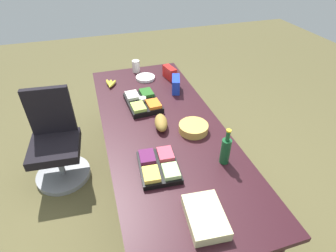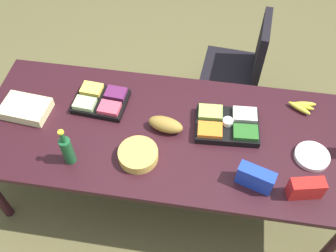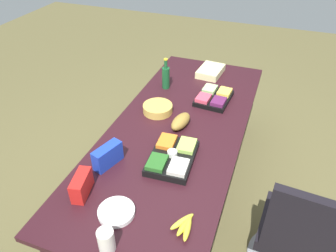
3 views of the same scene
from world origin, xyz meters
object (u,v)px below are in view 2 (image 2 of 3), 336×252
object	(u,v)px
conference_table	(167,137)
wine_bottle	(67,150)
bread_loaf	(166,125)
banana_bunch	(302,106)
paper_plate_stack	(312,156)
chip_bag_red	(306,188)
fruit_platter	(101,100)
sheet_cake	(26,109)
chip_bowl	(138,155)
office_chair	(236,75)
veggie_tray	(227,125)
chip_bag_blue	(255,178)

from	to	relation	value
conference_table	wine_bottle	size ratio (longest dim) A/B	8.49
bread_loaf	banana_bunch	bearing A→B (deg)	19.77
conference_table	paper_plate_stack	size ratio (longest dim) A/B	11.64
bread_loaf	banana_bunch	size ratio (longest dim) A/B	1.19
conference_table	chip_bag_red	size ratio (longest dim) A/B	12.81
fruit_platter	sheet_cake	bearing A→B (deg)	-162.62
chip_bowl	bread_loaf	bearing A→B (deg)	61.81
chip_bowl	sheet_cake	bearing A→B (deg)	163.31
office_chair	chip_bag_red	distance (m)	1.47
fruit_platter	chip_bowl	xyz separation A→B (m)	(0.35, -0.41, 0.00)
bread_loaf	chip_bag_red	size ratio (longest dim) A/B	1.20
veggie_tray	chip_bag_red	distance (m)	0.64
office_chair	sheet_cake	xyz separation A→B (m)	(-1.46, -0.98, 0.42)
bread_loaf	chip_bag_red	world-z (taller)	chip_bag_red
wine_bottle	chip_bowl	bearing A→B (deg)	11.16
chip_bag_red	wine_bottle	bearing A→B (deg)	179.25
office_chair	veggie_tray	world-z (taller)	office_chair
bread_loaf	fruit_platter	world-z (taller)	bread_loaf
chip_bag_red	chip_bag_blue	distance (m)	0.29
chip_bag_red	sheet_cake	distance (m)	1.90
chip_bowl	chip_bag_red	world-z (taller)	chip_bag_red
fruit_platter	sheet_cake	xyz separation A→B (m)	(-0.49, -0.15, 0.00)
banana_bunch	wine_bottle	xyz separation A→B (m)	(-1.47, -0.66, 0.09)
bread_loaf	sheet_cake	distance (m)	0.98
banana_bunch	bread_loaf	bearing A→B (deg)	-160.23
paper_plate_stack	chip_bowl	size ratio (longest dim) A/B	0.87
fruit_platter	banana_bunch	xyz separation A→B (m)	(1.40, 0.17, -0.01)
conference_table	fruit_platter	size ratio (longest dim) A/B	6.74
paper_plate_stack	bread_loaf	size ratio (longest dim) A/B	0.92
sheet_cake	bread_loaf	bearing A→B (deg)	-0.08
office_chair	paper_plate_stack	distance (m)	1.23
conference_table	chip_bag_blue	xyz separation A→B (m)	(0.58, -0.31, 0.14)
chip_bag_red	banana_bunch	bearing A→B (deg)	87.77
office_chair	fruit_platter	bearing A→B (deg)	-139.42
office_chair	chip_bowl	world-z (taller)	office_chair
banana_bunch	chip_bag_red	bearing A→B (deg)	-92.23
sheet_cake	chip_bowl	bearing A→B (deg)	-16.69
fruit_platter	chip_bag_blue	size ratio (longest dim) A/B	1.73
bread_loaf	chip_bag_blue	distance (m)	0.68
conference_table	chip_bowl	bearing A→B (deg)	-122.62
wine_bottle	chip_bag_blue	world-z (taller)	wine_bottle
veggie_tray	sheet_cake	size ratio (longest dim) A/B	1.37
paper_plate_stack	veggie_tray	xyz separation A→B (m)	(-0.55, 0.15, 0.02)
chip_bag_blue	wine_bottle	bearing A→B (deg)	-179.84
bread_loaf	wine_bottle	size ratio (longest dim) A/B	0.79
conference_table	bread_loaf	world-z (taller)	bread_loaf
bread_loaf	veggie_tray	distance (m)	0.41
bread_loaf	chip_bowl	distance (m)	0.29
office_chair	wine_bottle	xyz separation A→B (m)	(-1.03, -1.32, 0.50)
veggie_tray	wine_bottle	distance (m)	1.05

